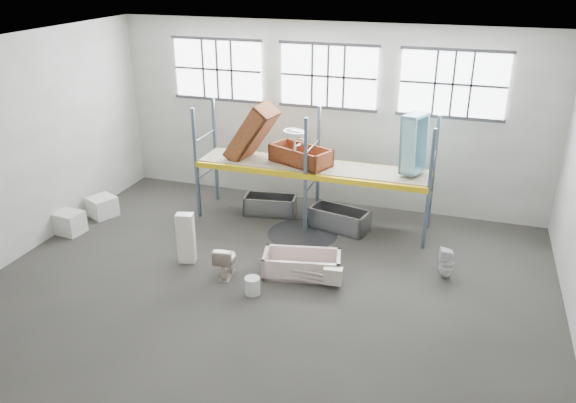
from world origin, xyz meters
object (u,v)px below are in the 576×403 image
at_px(carton_near, 70,223).
at_px(cistern_tall, 186,238).
at_px(rust_tub_flat, 301,155).
at_px(blue_tub_upright, 414,144).
at_px(steel_tub_right, 339,219).
at_px(bathtub_beige, 302,264).
at_px(bucket, 252,286).
at_px(toilet_white, 447,263).
at_px(steel_tub_left, 270,205).
at_px(toilet_beige, 226,260).

bearing_deg(carton_near, cistern_tall, -6.61).
bearing_deg(cistern_tall, carton_near, 159.17).
distance_m(cistern_tall, carton_near, 3.59).
relative_size(rust_tub_flat, blue_tub_upright, 1.11).
relative_size(steel_tub_right, rust_tub_flat, 0.93).
bearing_deg(rust_tub_flat, blue_tub_upright, 1.10).
bearing_deg(bathtub_beige, bucket, -136.50).
bearing_deg(toilet_white, bathtub_beige, -84.57).
xyz_separation_m(blue_tub_upright, bucket, (-2.70, -3.87, -2.21)).
height_order(cistern_tall, blue_tub_upright, blue_tub_upright).
distance_m(cistern_tall, blue_tub_upright, 5.83).
distance_m(toilet_white, steel_tub_right, 3.25).
height_order(steel_tub_left, steel_tub_right, steel_tub_right).
relative_size(steel_tub_left, carton_near, 2.12).
relative_size(steel_tub_left, blue_tub_upright, 0.97).
distance_m(blue_tub_upright, bucket, 5.21).
distance_m(cistern_tall, steel_tub_left, 3.27).
relative_size(cistern_tall, bucket, 3.19).
height_order(bathtub_beige, blue_tub_upright, blue_tub_upright).
bearing_deg(bucket, carton_near, 167.34).
bearing_deg(blue_tub_upright, bathtub_beige, -124.98).
xyz_separation_m(bathtub_beige, blue_tub_upright, (1.95, 2.78, 2.15)).
bearing_deg(steel_tub_right, toilet_white, -30.69).
bearing_deg(cistern_tall, toilet_white, -3.21).
distance_m(bathtub_beige, blue_tub_upright, 4.02).
distance_m(toilet_beige, cistern_tall, 1.18).
xyz_separation_m(toilet_beige, steel_tub_right, (1.83, 3.08, -0.11)).
distance_m(bathtub_beige, steel_tub_right, 2.53).
height_order(bathtub_beige, rust_tub_flat, rust_tub_flat).
bearing_deg(rust_tub_flat, bathtub_beige, -72.29).
distance_m(steel_tub_left, bucket, 4.06).
xyz_separation_m(steel_tub_left, steel_tub_right, (2.02, -0.33, 0.02)).
bearing_deg(bathtub_beige, steel_tub_left, 109.94).
relative_size(bucket, carton_near, 0.57).
xyz_separation_m(toilet_beige, blue_tub_upright, (3.52, 3.35, 2.02)).
bearing_deg(steel_tub_right, rust_tub_flat, 169.24).
bearing_deg(bathtub_beige, rust_tub_flat, 95.97).
height_order(toilet_beige, steel_tub_left, toilet_beige).
height_order(toilet_beige, bucket, toilet_beige).
bearing_deg(steel_tub_right, bucket, -105.74).
height_order(toilet_beige, blue_tub_upright, blue_tub_upright).
xyz_separation_m(steel_tub_left, bucket, (1.01, -3.93, -0.07)).
bearing_deg(steel_tub_left, steel_tub_right, -9.37).
height_order(cistern_tall, rust_tub_flat, rust_tub_flat).
distance_m(bathtub_beige, cistern_tall, 2.73).
distance_m(bathtub_beige, rust_tub_flat, 3.27).
bearing_deg(toilet_white, toilet_beige, -83.15).
bearing_deg(bucket, toilet_white, 26.98).
bearing_deg(rust_tub_flat, steel_tub_right, -10.76).
distance_m(rust_tub_flat, bucket, 4.15).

